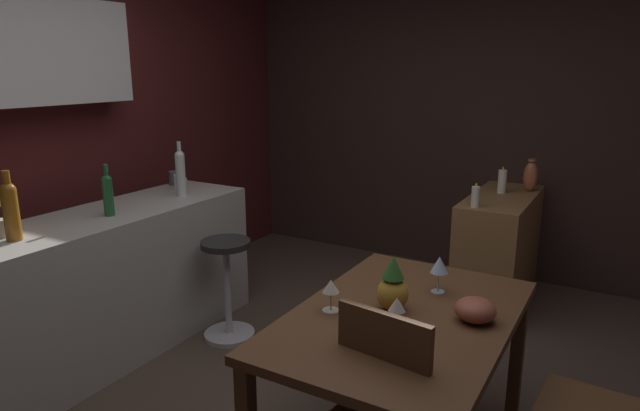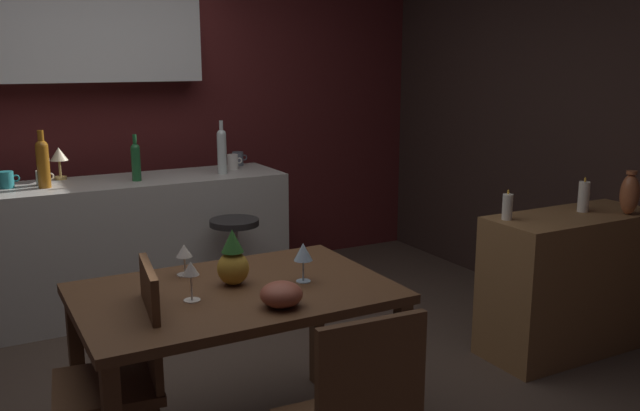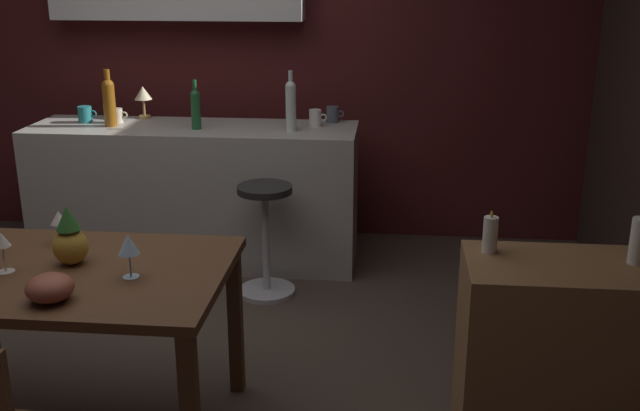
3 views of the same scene
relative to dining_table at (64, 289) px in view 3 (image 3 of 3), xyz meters
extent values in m
plane|color=#47382D|center=(0.13, 0.49, -0.65)|extent=(9.00, 9.00, 0.00)
cube|color=#4C1919|center=(0.13, 2.59, 0.65)|extent=(5.20, 0.10, 2.60)
cube|color=#56351E|center=(0.00, 0.00, 0.07)|extent=(1.30, 0.87, 0.04)
cube|color=#56351E|center=(0.60, 0.38, -0.30)|extent=(0.06, 0.06, 0.70)
cube|color=#B2ADA3|center=(0.01, 1.96, -0.20)|extent=(2.10, 0.60, 0.90)
cube|color=olive|center=(2.12, 0.05, -0.24)|extent=(1.10, 0.44, 0.82)
cylinder|color=#56351E|center=(-0.37, 0.09, -0.44)|extent=(0.04, 0.04, 0.43)
cylinder|color=#262323|center=(0.56, 1.44, 0.00)|extent=(0.32, 0.32, 0.04)
cylinder|color=silver|center=(0.56, 1.44, -0.33)|extent=(0.04, 0.04, 0.63)
cylinder|color=silver|center=(0.56, 1.44, -0.64)|extent=(0.34, 0.34, 0.03)
cylinder|color=silver|center=(-0.13, 0.28, 0.09)|extent=(0.07, 0.07, 0.00)
cylinder|color=silver|center=(-0.13, 0.28, 0.13)|extent=(0.01, 0.01, 0.08)
cone|color=silver|center=(-0.13, 0.28, 0.20)|extent=(0.07, 0.07, 0.06)
cylinder|color=silver|center=(-0.20, -0.05, 0.09)|extent=(0.07, 0.07, 0.00)
cylinder|color=silver|center=(-0.20, -0.05, 0.14)|extent=(0.01, 0.01, 0.10)
cone|color=silver|center=(-0.20, -0.05, 0.22)|extent=(0.07, 0.07, 0.06)
cylinder|color=silver|center=(0.30, -0.05, 0.09)|extent=(0.06, 0.06, 0.00)
cylinder|color=silver|center=(0.30, -0.05, 0.14)|extent=(0.01, 0.01, 0.09)
cone|color=silver|center=(0.30, -0.05, 0.22)|extent=(0.08, 0.08, 0.08)
ellipsoid|color=gold|center=(0.02, 0.06, 0.16)|extent=(0.14, 0.14, 0.14)
cone|color=#2D6B28|center=(0.02, 0.06, 0.28)|extent=(0.10, 0.10, 0.10)
ellipsoid|color=#9E4C38|center=(0.09, -0.28, 0.14)|extent=(0.17, 0.17, 0.10)
cylinder|color=#8C5114|center=(-0.51, 1.92, 0.38)|extent=(0.08, 0.08, 0.26)
sphere|color=#8C5114|center=(-0.51, 1.92, 0.51)|extent=(0.08, 0.08, 0.08)
cylinder|color=#8C5114|center=(-0.51, 1.92, 0.57)|extent=(0.04, 0.04, 0.08)
cylinder|color=silver|center=(0.66, 1.89, 0.39)|extent=(0.07, 0.07, 0.28)
sphere|color=silver|center=(0.66, 1.89, 0.52)|extent=(0.07, 0.07, 0.07)
cylinder|color=silver|center=(0.66, 1.89, 0.58)|extent=(0.03, 0.03, 0.08)
cylinder|color=#1E592D|center=(0.06, 1.89, 0.36)|extent=(0.06, 0.06, 0.22)
sphere|color=#1E592D|center=(0.06, 1.89, 0.46)|extent=(0.06, 0.06, 0.06)
cylinder|color=#1E592D|center=(0.06, 1.89, 0.52)|extent=(0.03, 0.03, 0.07)
cylinder|color=beige|center=(-0.51, 2.03, 0.29)|extent=(0.08, 0.08, 0.09)
torus|color=beige|center=(-0.46, 2.03, 0.30)|extent=(0.05, 0.01, 0.05)
cylinder|color=white|center=(0.79, 2.04, 0.30)|extent=(0.08, 0.08, 0.11)
torus|color=white|center=(0.84, 2.04, 0.31)|extent=(0.05, 0.01, 0.05)
cylinder|color=#515660|center=(0.89, 2.18, 0.30)|extent=(0.08, 0.08, 0.10)
torus|color=#515660|center=(0.94, 2.18, 0.30)|extent=(0.05, 0.01, 0.05)
cylinder|color=teal|center=(-0.72, 2.02, 0.30)|extent=(0.09, 0.09, 0.11)
torus|color=teal|center=(-0.66, 2.02, 0.31)|extent=(0.05, 0.01, 0.05)
cylinder|color=#A58447|center=(-0.38, 2.19, 0.26)|extent=(0.08, 0.08, 0.02)
cylinder|color=#A58447|center=(-0.38, 2.19, 0.32)|extent=(0.02, 0.02, 0.11)
cone|color=beige|center=(-0.38, 2.19, 0.42)|extent=(0.12, 0.12, 0.09)
cylinder|color=white|center=(2.20, 0.08, 0.26)|extent=(0.06, 0.06, 0.18)
cylinder|color=white|center=(1.67, 0.14, 0.24)|extent=(0.06, 0.06, 0.14)
ellipsoid|color=yellow|center=(1.67, 0.14, 0.32)|extent=(0.01, 0.01, 0.03)
camera|label=1|loc=(-2.03, -0.77, 1.11)|focal=30.84mm
camera|label=2|loc=(-0.98, -2.57, 1.05)|focal=38.02mm
camera|label=3|loc=(1.28, -2.57, 1.22)|focal=41.47mm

